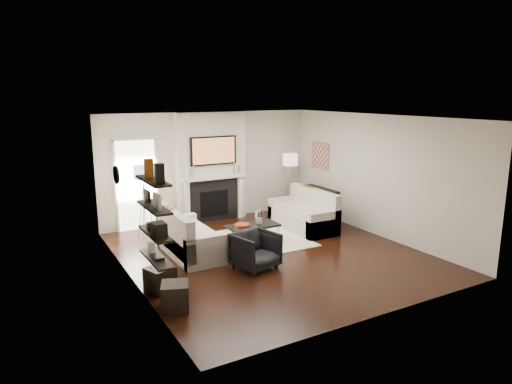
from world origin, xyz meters
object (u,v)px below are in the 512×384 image
lamp_right_shade (290,160)px  ottoman_near (160,279)px  armchair (255,249)px  lamp_left_shade (143,172)px  loveseat_right_base (302,220)px  loveseat_left_base (191,244)px  coffee_table (253,226)px

lamp_right_shade → ottoman_near: size_ratio=1.00×
armchair → lamp_right_shade: (2.69, 2.94, 1.08)m
lamp_left_shade → armchair: bearing=-67.2°
loveseat_right_base → loveseat_left_base: bearing=-172.9°
lamp_left_shade → ottoman_near: lamp_left_shade is taller
loveseat_left_base → armchair: armchair is taller
armchair → lamp_left_shade: (-1.21, 2.89, 1.08)m
coffee_table → lamp_left_shade: (-1.83, 1.67, 1.05)m
armchair → lamp_right_shade: size_ratio=1.85×
armchair → loveseat_left_base: bearing=108.2°
lamp_right_shade → loveseat_left_base: bearing=-154.1°
loveseat_left_base → loveseat_right_base: (2.95, 0.37, 0.00)m
loveseat_left_base → lamp_right_shade: lamp_right_shade is taller
lamp_left_shade → lamp_right_shade: bearing=0.7°
coffee_table → ottoman_near: 2.80m
coffee_table → lamp_left_shade: bearing=137.6°
ottoman_near → lamp_right_shade: bearing=34.0°
ottoman_near → loveseat_right_base: bearing=23.4°
coffee_table → ottoman_near: coffee_table is taller
armchair → ottoman_near: 1.85m
loveseat_right_base → lamp_right_shade: (0.50, 1.31, 1.24)m
loveseat_left_base → coffee_table: (1.38, -0.04, 0.19)m
coffee_table → lamp_right_shade: size_ratio=2.75×
armchair → lamp_right_shade: 4.12m
loveseat_left_base → lamp_right_shade: size_ratio=4.50×
lamp_left_shade → lamp_right_shade: size_ratio=1.00×
lamp_right_shade → ottoman_near: lamp_right_shade is taller
lamp_left_shade → lamp_right_shade: same height
armchair → lamp_left_shade: 3.32m
armchair → ottoman_near: (-1.83, -0.12, -0.17)m
coffee_table → lamp_left_shade: size_ratio=2.75×
loveseat_right_base → coffee_table: bearing=-165.5°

